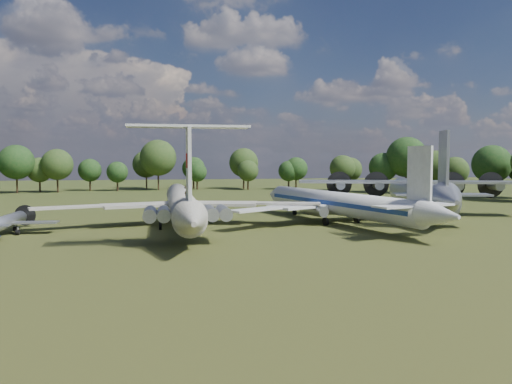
{
  "coord_description": "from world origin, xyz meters",
  "views": [
    {
      "loc": [
        -0.48,
        -67.08,
        9.58
      ],
      "look_at": [
        10.75,
        -2.54,
        5.0
      ],
      "focal_mm": 35.0,
      "sensor_mm": 36.0,
      "label": 1
    }
  ],
  "objects": [
    {
      "name": "tu104_jet",
      "position": [
        23.37,
        1.46,
        2.3
      ],
      "size": [
        46.28,
        54.0,
        4.6
      ],
      "primitive_type": null,
      "rotation": [
        0.0,
        0.0,
        0.29
      ],
      "color": "silver",
      "rests_on": "ground"
    },
    {
      "name": "an12_transport",
      "position": [
        39.35,
        7.75,
        2.85
      ],
      "size": [
        49.0,
        52.16,
        5.7
      ],
      "primitive_type": null,
      "rotation": [
        0.0,
        0.0,
        -0.27
      ],
      "color": "#9FA1A7",
      "rests_on": "ground"
    },
    {
      "name": "il62_airliner",
      "position": [
        1.17,
        1.68,
        2.51
      ],
      "size": [
        40.25,
        51.82,
        5.01
      ],
      "primitive_type": null,
      "rotation": [
        0.0,
        0.0,
        0.02
      ],
      "color": "beige",
      "rests_on": "ground"
    },
    {
      "name": "person_on_il62",
      "position": [
        1.43,
        -12.34,
        5.94
      ],
      "size": [
        0.69,
        0.46,
        1.87
      ],
      "primitive_type": "imported",
      "rotation": [
        0.0,
        0.0,
        3.12
      ],
      "color": "olive",
      "rests_on": "il62_airliner"
    },
    {
      "name": "ground",
      "position": [
        0.0,
        0.0,
        0.0
      ],
      "size": [
        300.0,
        300.0,
        0.0
      ],
      "primitive_type": "plane",
      "color": "#213C14",
      "rests_on": "ground"
    },
    {
      "name": "small_prop_northwest",
      "position": [
        -20.48,
        -1.69,
        1.21
      ],
      "size": [
        12.87,
        17.07,
        2.42
      ],
      "primitive_type": null,
      "rotation": [
        0.0,
        0.0,
        -0.05
      ],
      "color": "#95989C",
      "rests_on": "ground"
    }
  ]
}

